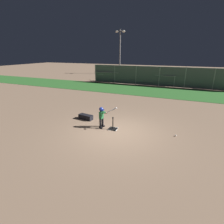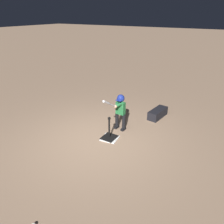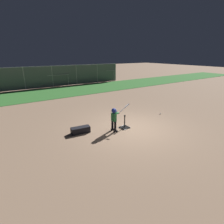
% 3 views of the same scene
% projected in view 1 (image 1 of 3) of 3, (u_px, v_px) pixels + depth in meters
% --- Properties ---
extents(ground_plane, '(90.00, 90.00, 0.00)m').
position_uv_depth(ground_plane, '(117.00, 132.00, 8.53)').
color(ground_plane, '#93755B').
extents(grass_outfield_strip, '(56.00, 5.02, 0.02)m').
position_uv_depth(grass_outfield_strip, '(154.00, 91.00, 17.31)').
color(grass_outfield_strip, '#33702D').
rests_on(grass_outfield_strip, ground_plane).
extents(backstop_fence, '(16.17, 0.08, 2.20)m').
position_uv_depth(backstop_fence, '(159.00, 76.00, 19.42)').
color(backstop_fence, '#9E9EA3').
rests_on(backstop_fence, ground_plane).
extents(home_plate, '(0.50, 0.50, 0.02)m').
position_uv_depth(home_plate, '(113.00, 129.00, 8.84)').
color(home_plate, white).
rests_on(home_plate, ground_plane).
extents(batting_tee, '(0.41, 0.37, 0.64)m').
position_uv_depth(batting_tee, '(113.00, 128.00, 8.80)').
color(batting_tee, black).
rests_on(batting_tee, ground_plane).
extents(batter_child, '(0.96, 0.34, 1.20)m').
position_uv_depth(batter_child, '(102.00, 115.00, 8.81)').
color(batter_child, black).
rests_on(batter_child, ground_plane).
extents(baseball, '(0.07, 0.07, 0.07)m').
position_uv_depth(baseball, '(176.00, 136.00, 8.08)').
color(baseball, white).
rests_on(baseball, ground_plane).
extents(bleachers_far_left, '(3.38, 2.58, 1.32)m').
position_uv_depth(bleachers_far_left, '(109.00, 77.00, 22.82)').
color(bleachers_far_left, '#ADAFB7').
rests_on(bleachers_far_left, ground_plane).
extents(bleachers_left_center, '(3.18, 2.63, 1.26)m').
position_uv_depth(bleachers_left_center, '(164.00, 80.00, 20.41)').
color(bleachers_left_center, '#ADAFB7').
rests_on(bleachers_left_center, ground_plane).
extents(bleachers_far_right, '(3.35, 2.79, 1.38)m').
position_uv_depth(bleachers_far_right, '(224.00, 82.00, 18.23)').
color(bleachers_far_right, '#ADAFB7').
rests_on(bleachers_far_right, ground_plane).
extents(equipment_bag, '(0.87, 0.42, 0.28)m').
position_uv_depth(equipment_bag, '(86.00, 117.00, 10.08)').
color(equipment_bag, black).
rests_on(equipment_bag, ground_plane).
extents(field_light_pole, '(1.76, 0.44, 7.27)m').
position_uv_depth(field_light_pole, '(120.00, 45.00, 29.76)').
color(field_light_pole, slate).
rests_on(field_light_pole, ground_plane).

